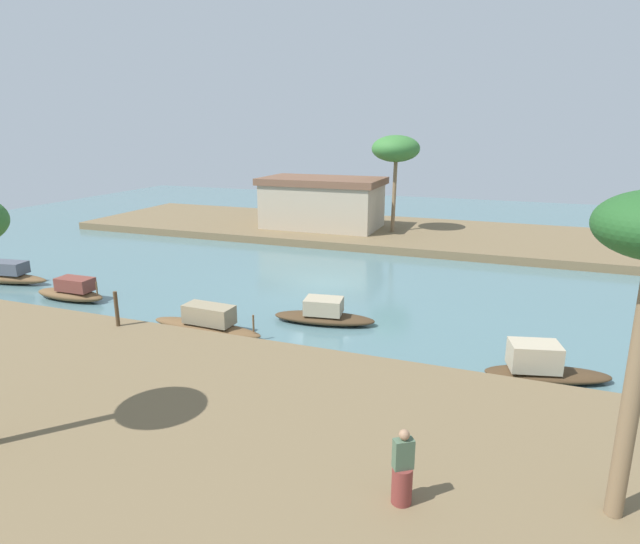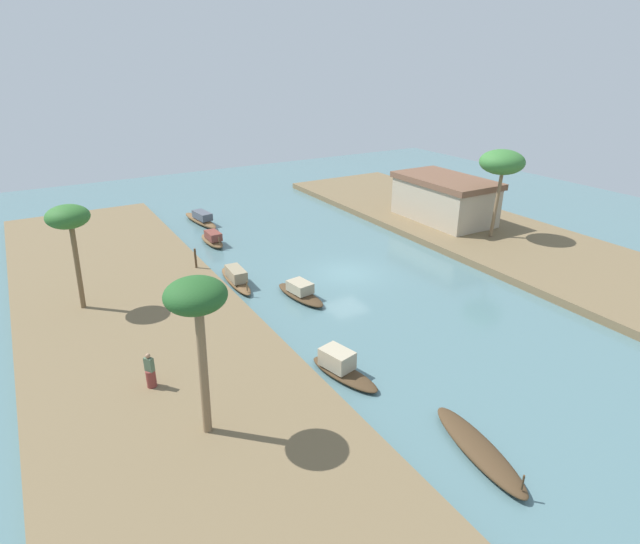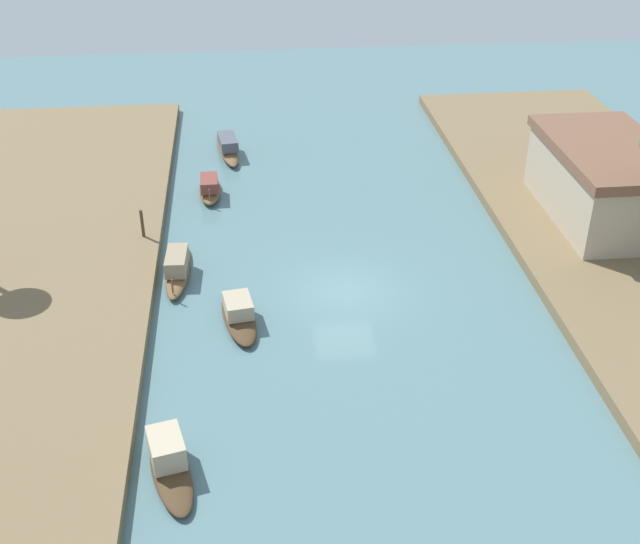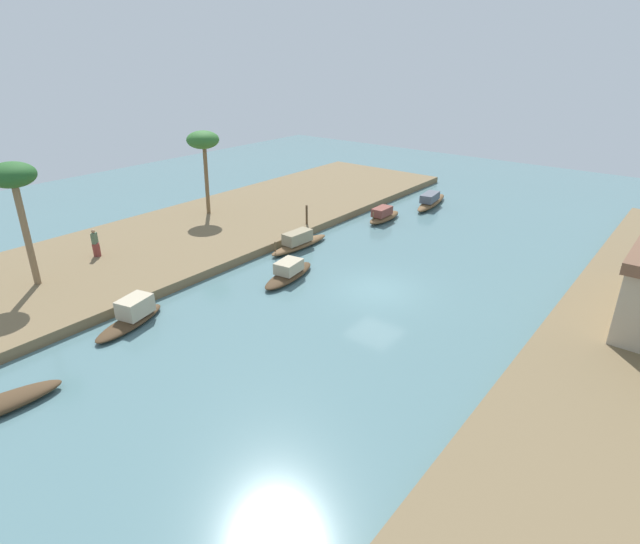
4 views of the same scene
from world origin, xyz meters
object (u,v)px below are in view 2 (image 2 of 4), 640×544
Objects in this scene: sampan_foreground at (201,219)px; person_on_near_bank at (150,374)px; sampan_near_left_bank at (300,292)px; sampan_open_hull at (341,367)px; palm_tree_right_tall at (502,163)px; palm_tree_left_near at (68,220)px; sampan_upstream_small at (478,449)px; riverside_building at (444,198)px; sampan_with_tall_canopy at (212,239)px; mooring_post at (195,258)px; palm_tree_left_far at (196,303)px; sampan_midstream at (236,278)px.

person_on_near_bank is (21.87, -9.32, 0.69)m from sampan_foreground.
sampan_near_left_bank is 1.06× the size of sampan_open_hull.
sampan_open_hull is 21.97m from palm_tree_right_tall.
sampan_upstream_small is at bearing 29.50° from palm_tree_left_near.
palm_tree_right_tall is 0.76× the size of riverside_building.
person_on_near_bank is 10.19m from palm_tree_left_near.
riverside_building is (5.10, 18.03, 1.86)m from sampan_with_tall_canopy.
sampan_near_left_bank is 3.19× the size of mooring_post.
sampan_with_tall_canopy is at bearing -17.31° from sampan_foreground.
sampan_upstream_small is at bearing -48.61° from palm_tree_right_tall.
sampan_foreground is 3.48× the size of person_on_near_bank.
sampan_near_left_bank is 0.64× the size of palm_tree_right_tall.
palm_tree_right_tall reaches higher than sampan_near_left_bank.
sampan_open_hull is 0.65× the size of palm_tree_left_far.
mooring_post reaches higher than sampan_with_tall_canopy.
sampan_near_left_bank is 0.82× the size of sampan_upstream_small.
sampan_near_left_bank is 0.73× the size of palm_tree_left_near.
sampan_open_hull is at bearing 7.63° from mooring_post.
sampan_near_left_bank is at bearing 150.57° from sampan_open_hull.
riverside_building is at bearing 112.86° from sampan_open_hull.
person_on_near_bank is 1.20× the size of mooring_post.
person_on_near_bank is 27.91m from palm_tree_right_tall.
palm_tree_right_tall is at bearing 85.38° from sampan_midstream.
sampan_open_hull is 23.69m from riverside_building.
palm_tree_left_far is at bearing -52.40° from sampan_near_left_bank.
sampan_with_tall_canopy is at bearing 177.84° from sampan_near_left_bank.
sampan_with_tall_canopy is 0.62× the size of palm_tree_left_near.
sampan_open_hull is (-6.54, -1.57, 0.20)m from sampan_upstream_small.
palm_tree_left_near reaches higher than sampan_near_left_bank.
sampan_upstream_small is (25.74, 0.65, -0.17)m from sampan_with_tall_canopy.
mooring_post reaches higher than sampan_open_hull.
sampan_open_hull is 0.72× the size of sampan_foreground.
sampan_upstream_small is at bearing 0.34° from sampan_with_tall_canopy.
sampan_midstream is 0.83× the size of palm_tree_left_near.
sampan_near_left_bank is at bearing -85.86° from palm_tree_right_tall.
sampan_with_tall_canopy is 7.79m from sampan_midstream.
mooring_post is (-6.39, -4.09, 0.78)m from sampan_near_left_bank.
sampan_with_tall_canopy is 5.43m from sampan_foreground.
sampan_foreground is at bearing 122.70° from person_on_near_bank.
palm_tree_right_tall is at bearing 85.65° from sampan_near_left_bank.
sampan_upstream_small is 3.89× the size of mooring_post.
mooring_post reaches higher than sampan_upstream_small.
person_on_near_bank is 5.98m from palm_tree_left_far.
sampan_foreground is at bearing 162.28° from palm_tree_left_far.
riverside_building is at bearing 149.47° from sampan_upstream_small.
palm_tree_left_near is at bearing -140.93° from sampan_upstream_small.
person_on_near_bank reaches higher than mooring_post.
mooring_post is at bearing 108.86° from palm_tree_left_near.
riverside_building reaches higher than sampan_midstream.
palm_tree_left_far is 0.93× the size of palm_tree_right_tall.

